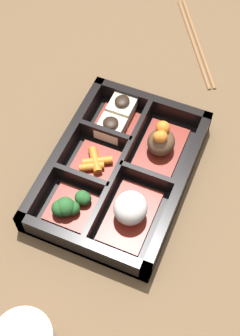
{
  "coord_description": "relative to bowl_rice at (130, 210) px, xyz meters",
  "views": [
    {
      "loc": [
        0.34,
        0.14,
        0.62
      ],
      "look_at": [
        0.0,
        0.0,
        0.03
      ],
      "focal_mm": 50.0,
      "sensor_mm": 36.0,
      "label": 1
    }
  ],
  "objects": [
    {
      "name": "bowl_stew",
      "position": [
        -0.13,
        -0.0,
        -0.0
      ],
      "size": [
        0.11,
        0.07,
        0.06
      ],
      "color": "maroon",
      "rests_on": "bento_base"
    },
    {
      "name": "bowl_greens",
      "position": [
        0.02,
        -0.08,
        -0.01
      ],
      "size": [
        0.07,
        0.06,
        0.03
      ],
      "color": "maroon",
      "rests_on": "bento_base"
    },
    {
      "name": "bento_rim",
      "position": [
        -0.06,
        -0.04,
        -0.01
      ],
      "size": [
        0.29,
        0.2,
        0.04
      ],
      "color": "black",
      "rests_on": "ground_plane"
    },
    {
      "name": "chopsticks",
      "position": [
        -0.39,
        -0.02,
        -0.03
      ],
      "size": [
        0.21,
        0.14,
        0.01
      ],
      "color": "brown",
      "rests_on": "ground_plane"
    },
    {
      "name": "bowl_rice",
      "position": [
        0.0,
        0.0,
        0.0
      ],
      "size": [
        0.11,
        0.07,
        0.05
      ],
      "color": "maroon",
      "rests_on": "bento_base"
    },
    {
      "name": "bowl_tofu",
      "position": [
        -0.15,
        -0.09,
        -0.01
      ],
      "size": [
        0.09,
        0.06,
        0.03
      ],
      "color": "maroon",
      "rests_on": "bento_base"
    },
    {
      "name": "bento_base",
      "position": [
        -0.06,
        -0.04,
        -0.03
      ],
      "size": [
        0.29,
        0.2,
        0.01
      ],
      "color": "black",
      "rests_on": "ground_plane"
    },
    {
      "name": "ground_plane",
      "position": [
        -0.06,
        -0.04,
        -0.03
      ],
      "size": [
        3.0,
        3.0,
        0.0
      ],
      "primitive_type": "plane",
      "color": "brown"
    },
    {
      "name": "bowl_carrots",
      "position": [
        -0.06,
        -0.08,
        -0.02
      ],
      "size": [
        0.07,
        0.06,
        0.02
      ],
      "color": "maroon",
      "rests_on": "bento_base"
    }
  ]
}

